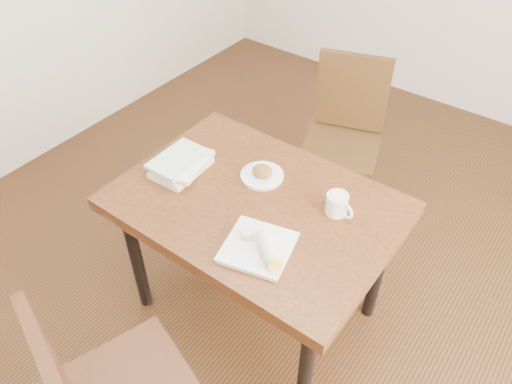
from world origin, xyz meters
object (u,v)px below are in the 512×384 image
Objects in this scene: coffee_mug at (338,204)px; book_stack at (182,164)px; table at (256,215)px; chair_far at (345,129)px; plate_scone at (262,174)px; plate_burrito at (261,247)px.

coffee_mug is 0.72m from book_stack.
chair_far is at bearing 94.91° from table.
plate_scone is at bearing 28.44° from book_stack.
chair_far is 1.22m from plate_burrito.
plate_scone is 1.45× the size of coffee_mug.
book_stack is at bearing -107.16° from chair_far.
book_stack is (-0.69, -0.17, -0.01)m from coffee_mug.
chair_far is 3.14× the size of plate_burrito.
plate_burrito is 1.06× the size of book_stack.
plate_scone is at bearing -179.79° from coffee_mug.
plate_scone is 0.44m from plate_burrito.
plate_scone is (0.01, -0.82, 0.22)m from chair_far.
table is 0.36m from coffee_mug.
chair_far reaches higher than plate_burrito.
coffee_mug is (0.38, 0.00, 0.03)m from plate_scone.
book_stack is (-0.57, 0.18, 0.01)m from plate_burrito.
plate_scone is 0.36m from book_stack.
plate_burrito is (0.27, -1.17, 0.23)m from chair_far.
table is 4.06× the size of book_stack.
table is at bearing 4.96° from book_stack.
plate_burrito is at bearing -54.28° from plate_scone.
coffee_mug reaches higher than plate_scone.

